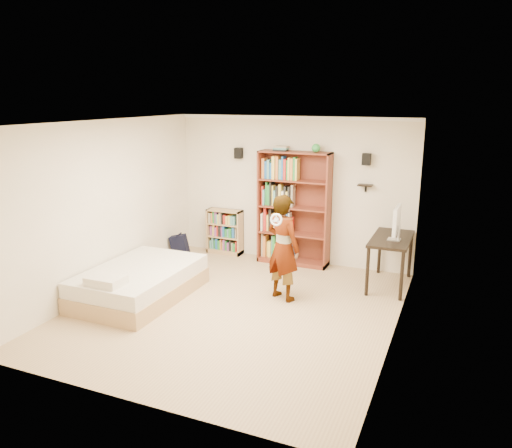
{
  "coord_description": "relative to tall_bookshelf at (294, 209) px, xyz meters",
  "views": [
    {
      "loc": [
        2.92,
        -6.16,
        3.04
      ],
      "look_at": [
        0.07,
        0.6,
        1.16
      ],
      "focal_mm": 35.0,
      "sensor_mm": 36.0,
      "label": 1
    }
  ],
  "objects": [
    {
      "name": "person",
      "position": [
        0.39,
        -1.66,
        -0.22
      ],
      "size": [
        0.7,
        0.59,
        1.64
      ],
      "primitive_type": "imported",
      "rotation": [
        0.0,
        0.0,
        2.74
      ],
      "color": "black",
      "rests_on": "ground"
    },
    {
      "name": "room_shell",
      "position": [
        -0.1,
        -2.31,
        0.72
      ],
      "size": [
        4.52,
        5.02,
        2.71
      ],
      "color": "#EFE4CD",
      "rests_on": "ground"
    },
    {
      "name": "crown_molding",
      "position": [
        -0.1,
        -2.31,
        1.63
      ],
      "size": [
        4.5,
        5.0,
        0.06
      ],
      "color": "white",
      "rests_on": "room_shell"
    },
    {
      "name": "ground",
      "position": [
        -0.1,
        -2.31,
        -1.04
      ],
      "size": [
        4.5,
        5.0,
        0.01
      ],
      "primitive_type": "cube",
      "color": "tan",
      "rests_on": "ground"
    },
    {
      "name": "low_bookshelf",
      "position": [
        -1.45,
        0.06,
        -0.6
      ],
      "size": [
        0.71,
        0.27,
        0.88
      ],
      "primitive_type": null,
      "color": "tan",
      "rests_on": "ground"
    },
    {
      "name": "tall_bookshelf",
      "position": [
        0.0,
        0.0,
        0.0
      ],
      "size": [
        1.32,
        0.38,
        2.09
      ],
      "primitive_type": null,
      "color": "brown",
      "rests_on": "ground"
    },
    {
      "name": "imac",
      "position": [
        1.88,
        -0.61,
        0.06
      ],
      "size": [
        0.13,
        0.55,
        0.55
      ],
      "primitive_type": null,
      "rotation": [
        0.0,
        0.0,
        0.04
      ],
      "color": "silver",
      "rests_on": "computer_desk"
    },
    {
      "name": "daybed",
      "position": [
        -1.66,
        -2.48,
        -0.74
      ],
      "size": [
        1.33,
        2.04,
        0.6
      ],
      "primitive_type": null,
      "color": "white",
      "rests_on": "ground"
    },
    {
      "name": "speaker_right",
      "position": [
        1.25,
        0.09,
        0.96
      ],
      "size": [
        0.14,
        0.12,
        0.2
      ],
      "primitive_type": "cube",
      "color": "black",
      "rests_on": "room_shell"
    },
    {
      "name": "speaker_left",
      "position": [
        -1.15,
        0.09,
        0.96
      ],
      "size": [
        0.14,
        0.12,
        0.2
      ],
      "primitive_type": "cube",
      "color": "black",
      "rests_on": "room_shell"
    },
    {
      "name": "navy_bag",
      "position": [
        -2.13,
        -0.54,
        -0.81
      ],
      "size": [
        0.38,
        0.28,
        0.46
      ],
      "primitive_type": null,
      "rotation": [
        0.0,
        0.0,
        0.19
      ],
      "color": "black",
      "rests_on": "ground"
    },
    {
      "name": "wii_wheel",
      "position": [
        0.39,
        -1.97,
        0.28
      ],
      "size": [
        0.19,
        0.07,
        0.19
      ],
      "primitive_type": "torus",
      "rotation": [
        1.36,
        0.0,
        0.0
      ],
      "color": "silver",
      "rests_on": "person"
    },
    {
      "name": "wall_shelf",
      "position": [
        1.25,
        0.1,
        0.51
      ],
      "size": [
        0.25,
        0.16,
        0.02
      ],
      "primitive_type": "cube",
      "color": "black",
      "rests_on": "room_shell"
    },
    {
      "name": "computer_desk",
      "position": [
        1.83,
        -0.48,
        -0.63
      ],
      "size": [
        0.61,
        1.21,
        0.83
      ],
      "primitive_type": null,
      "color": "black",
      "rests_on": "ground"
    }
  ]
}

